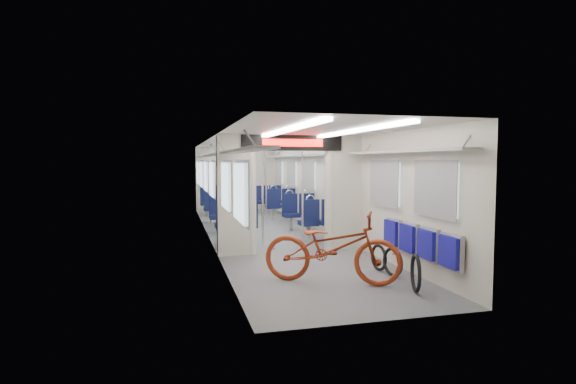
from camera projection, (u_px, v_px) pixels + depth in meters
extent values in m
plane|color=#515456|center=(270.00, 236.00, 10.84)|extent=(12.00, 12.00, 0.00)
cube|color=beige|center=(209.00, 189.00, 10.40)|extent=(0.02, 12.00, 2.30)
cube|color=beige|center=(327.00, 187.00, 11.12)|extent=(0.02, 12.00, 2.30)
cube|color=beige|center=(236.00, 179.00, 16.56)|extent=(2.90, 0.02, 2.30)
cube|color=beige|center=(383.00, 220.00, 4.97)|extent=(2.90, 0.02, 2.30)
cube|color=silver|center=(270.00, 140.00, 10.68)|extent=(2.90, 12.00, 0.02)
cube|color=white|center=(247.00, 141.00, 10.55)|extent=(0.12, 11.40, 0.04)
cube|color=white|center=(292.00, 142.00, 10.82)|extent=(0.12, 11.40, 0.04)
cube|color=beige|center=(234.00, 203.00, 8.56)|extent=(0.65, 0.18, 2.00)
cube|color=beige|center=(345.00, 200.00, 9.12)|extent=(0.65, 0.18, 2.00)
cube|color=beige|center=(291.00, 143.00, 8.76)|extent=(2.90, 0.18, 0.30)
cylinder|color=beige|center=(251.00, 203.00, 8.64)|extent=(0.20, 0.20, 2.00)
cylinder|color=beige|center=(329.00, 201.00, 9.04)|extent=(0.20, 0.20, 2.00)
cube|color=black|center=(293.00, 143.00, 8.66)|extent=(2.00, 0.03, 0.30)
cube|color=#FF0C07|center=(293.00, 143.00, 8.63)|extent=(1.20, 0.02, 0.14)
cube|color=silver|center=(240.00, 192.00, 5.76)|extent=(0.04, 1.00, 0.75)
cube|color=silver|center=(436.00, 189.00, 6.46)|extent=(0.04, 1.00, 0.75)
cube|color=silver|center=(226.00, 186.00, 7.30)|extent=(0.04, 1.00, 0.75)
cube|color=silver|center=(385.00, 183.00, 8.01)|extent=(0.04, 1.00, 0.75)
cube|color=silver|center=(212.00, 179.00, 9.91)|extent=(0.04, 1.00, 0.75)
cube|color=silver|center=(333.00, 178.00, 10.61)|extent=(0.04, 1.00, 0.75)
cube|color=silver|center=(206.00, 176.00, 11.75)|extent=(0.04, 1.00, 0.75)
cube|color=silver|center=(309.00, 175.00, 12.45)|extent=(0.04, 1.00, 0.75)
cube|color=silver|center=(201.00, 174.00, 13.58)|extent=(0.04, 1.00, 0.75)
cube|color=silver|center=(292.00, 174.00, 14.29)|extent=(0.04, 1.00, 0.75)
cube|color=silver|center=(198.00, 173.00, 15.32)|extent=(0.04, 1.00, 0.75)
cube|color=silver|center=(279.00, 172.00, 16.03)|extent=(0.04, 1.00, 0.75)
cube|color=gray|center=(242.00, 151.00, 6.53)|extent=(0.30, 3.60, 0.04)
cube|color=gray|center=(400.00, 152.00, 7.16)|extent=(0.30, 3.60, 0.04)
cube|color=gray|center=(209.00, 156.00, 12.33)|extent=(0.30, 7.60, 0.04)
cube|color=gray|center=(298.00, 156.00, 12.96)|extent=(0.30, 7.60, 0.04)
cube|color=gray|center=(236.00, 183.00, 16.51)|extent=(0.90, 0.05, 2.00)
imported|color=maroon|center=(332.00, 247.00, 6.59)|extent=(2.12, 1.57, 1.06)
cube|color=gray|center=(452.00, 252.00, 6.04)|extent=(0.06, 0.44, 0.50)
cube|color=navy|center=(448.00, 252.00, 6.02)|extent=(0.06, 0.40, 0.42)
cube|color=gray|center=(430.00, 244.00, 6.57)|extent=(0.06, 0.44, 0.50)
cube|color=navy|center=(426.00, 245.00, 6.55)|extent=(0.06, 0.40, 0.42)
cube|color=gray|center=(411.00, 238.00, 7.10)|extent=(0.06, 0.44, 0.50)
cube|color=navy|center=(407.00, 238.00, 7.09)|extent=(0.06, 0.40, 0.42)
cube|color=gray|center=(394.00, 233.00, 7.63)|extent=(0.06, 0.44, 0.50)
cube|color=navy|center=(391.00, 233.00, 7.62)|extent=(0.06, 0.40, 0.42)
torus|color=black|center=(416.00, 275.00, 6.14)|extent=(0.22, 0.53, 0.54)
torus|color=black|center=(393.00, 264.00, 6.97)|extent=(0.14, 0.46, 0.46)
torus|color=black|center=(379.00, 259.00, 7.34)|extent=(0.10, 0.45, 0.44)
cube|color=#0C1135|center=(247.00, 225.00, 9.83)|extent=(0.42, 0.40, 0.10)
cylinder|color=gray|center=(247.00, 235.00, 9.85)|extent=(0.10, 0.10, 0.35)
cube|color=#0C1135|center=(248.00, 212.00, 9.66)|extent=(0.42, 0.08, 0.52)
torus|color=silver|center=(248.00, 200.00, 9.64)|extent=(0.22, 0.03, 0.22)
cube|color=#0C1135|center=(237.00, 216.00, 11.38)|extent=(0.42, 0.40, 0.10)
cylinder|color=gray|center=(237.00, 225.00, 11.40)|extent=(0.10, 0.10, 0.35)
cube|color=#0C1135|center=(236.00, 204.00, 11.52)|extent=(0.42, 0.08, 0.52)
torus|color=silver|center=(236.00, 193.00, 11.50)|extent=(0.22, 0.03, 0.22)
cube|color=#0C1135|center=(225.00, 226.00, 9.72)|extent=(0.42, 0.40, 0.10)
cylinder|color=gray|center=(225.00, 236.00, 9.73)|extent=(0.10, 0.10, 0.35)
cube|color=#0C1135|center=(226.00, 212.00, 9.54)|extent=(0.42, 0.08, 0.52)
torus|color=silver|center=(226.00, 200.00, 9.52)|extent=(0.22, 0.03, 0.22)
cube|color=#0C1135|center=(218.00, 217.00, 11.27)|extent=(0.42, 0.40, 0.10)
cylinder|color=gray|center=(218.00, 226.00, 11.28)|extent=(0.10, 0.10, 0.35)
cube|color=#0C1135|center=(217.00, 204.00, 11.40)|extent=(0.42, 0.08, 0.52)
torus|color=silver|center=(217.00, 194.00, 11.38)|extent=(0.22, 0.03, 0.22)
cube|color=#0C1135|center=(308.00, 223.00, 10.14)|extent=(0.41, 0.38, 0.10)
cylinder|color=gray|center=(308.00, 233.00, 10.16)|extent=(0.10, 0.10, 0.35)
cube|color=#0C1135|center=(310.00, 211.00, 9.97)|extent=(0.41, 0.07, 0.50)
torus|color=silver|center=(310.00, 200.00, 9.95)|extent=(0.21, 0.03, 0.21)
cube|color=#0C1135|center=(291.00, 215.00, 11.62)|extent=(0.41, 0.38, 0.10)
cylinder|color=gray|center=(291.00, 224.00, 11.64)|extent=(0.10, 0.10, 0.35)
cube|color=#0C1135|center=(290.00, 203.00, 11.75)|extent=(0.41, 0.07, 0.50)
torus|color=silver|center=(290.00, 194.00, 11.73)|extent=(0.21, 0.03, 0.21)
cube|color=#0C1135|center=(328.00, 222.00, 10.26)|extent=(0.41, 0.38, 0.10)
cylinder|color=gray|center=(328.00, 232.00, 10.27)|extent=(0.10, 0.10, 0.35)
cube|color=#0C1135|center=(330.00, 210.00, 10.09)|extent=(0.41, 0.07, 0.50)
torus|color=silver|center=(330.00, 199.00, 10.07)|extent=(0.21, 0.03, 0.21)
cube|color=#0C1135|center=(308.00, 215.00, 11.74)|extent=(0.41, 0.38, 0.10)
cylinder|color=gray|center=(308.00, 223.00, 11.76)|extent=(0.10, 0.10, 0.35)
cube|color=#0C1135|center=(307.00, 203.00, 11.87)|extent=(0.41, 0.07, 0.50)
torus|color=silver|center=(307.00, 193.00, 11.85)|extent=(0.21, 0.03, 0.21)
cube|color=#0C1135|center=(228.00, 208.00, 13.26)|extent=(0.44, 0.41, 0.10)
cylinder|color=gray|center=(228.00, 216.00, 13.28)|extent=(0.10, 0.10, 0.35)
cube|color=#0C1135|center=(228.00, 198.00, 13.08)|extent=(0.44, 0.08, 0.54)
torus|color=silver|center=(228.00, 189.00, 13.06)|extent=(0.22, 0.03, 0.22)
cube|color=#0C1135|center=(222.00, 203.00, 14.87)|extent=(0.44, 0.41, 0.10)
cylinder|color=gray|center=(222.00, 210.00, 14.88)|extent=(0.10, 0.10, 0.35)
cube|color=#0C1135|center=(221.00, 193.00, 15.00)|extent=(0.44, 0.08, 0.54)
torus|color=silver|center=(221.00, 185.00, 14.99)|extent=(0.22, 0.03, 0.22)
cube|color=#0C1135|center=(212.00, 209.00, 13.14)|extent=(0.44, 0.41, 0.10)
cylinder|color=gray|center=(212.00, 216.00, 13.16)|extent=(0.10, 0.10, 0.35)
cube|color=#0C1135|center=(212.00, 198.00, 12.96)|extent=(0.44, 0.08, 0.54)
torus|color=silver|center=(212.00, 189.00, 12.94)|extent=(0.22, 0.03, 0.22)
cube|color=#0C1135|center=(207.00, 204.00, 14.75)|extent=(0.44, 0.41, 0.10)
cylinder|color=gray|center=(207.00, 210.00, 14.77)|extent=(0.10, 0.10, 0.35)
cube|color=#0C1135|center=(207.00, 194.00, 14.89)|extent=(0.44, 0.08, 0.54)
torus|color=silver|center=(207.00, 186.00, 14.87)|extent=(0.22, 0.03, 0.22)
cube|color=#0C1135|center=(273.00, 207.00, 13.78)|extent=(0.42, 0.39, 0.10)
cylinder|color=gray|center=(273.00, 214.00, 13.80)|extent=(0.10, 0.10, 0.35)
cube|color=#0C1135|center=(274.00, 197.00, 13.61)|extent=(0.42, 0.07, 0.51)
torus|color=silver|center=(274.00, 189.00, 13.59)|extent=(0.21, 0.03, 0.21)
cube|color=#0C1135|center=(263.00, 202.00, 15.30)|extent=(0.42, 0.39, 0.10)
cylinder|color=gray|center=(263.00, 209.00, 15.32)|extent=(0.10, 0.10, 0.35)
cube|color=#0C1135|center=(262.00, 193.00, 15.43)|extent=(0.42, 0.07, 0.51)
torus|color=silver|center=(262.00, 186.00, 15.41)|extent=(0.21, 0.03, 0.21)
cube|color=#0C1135|center=(287.00, 206.00, 13.90)|extent=(0.42, 0.39, 0.10)
cylinder|color=gray|center=(287.00, 213.00, 13.92)|extent=(0.10, 0.10, 0.35)
cube|color=#0C1135|center=(289.00, 197.00, 13.73)|extent=(0.42, 0.07, 0.51)
torus|color=silver|center=(289.00, 189.00, 13.71)|extent=(0.21, 0.03, 0.21)
cube|color=#0C1135|center=(276.00, 202.00, 15.42)|extent=(0.42, 0.39, 0.10)
cylinder|color=gray|center=(276.00, 208.00, 15.43)|extent=(0.10, 0.10, 0.35)
cube|color=#0C1135|center=(275.00, 193.00, 15.55)|extent=(0.42, 0.07, 0.51)
torus|color=silver|center=(275.00, 185.00, 15.53)|extent=(0.21, 0.03, 0.21)
cylinder|color=silver|center=(263.00, 192.00, 9.54)|extent=(0.05, 0.05, 2.30)
cylinder|color=silver|center=(303.00, 192.00, 9.43)|extent=(0.04, 0.04, 2.30)
cylinder|color=silver|center=(248.00, 184.00, 12.51)|extent=(0.04, 0.04, 2.30)
cylinder|color=silver|center=(266.00, 184.00, 12.49)|extent=(0.04, 0.04, 2.30)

